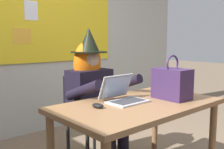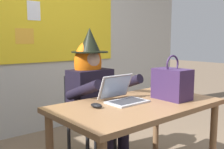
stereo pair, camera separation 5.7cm
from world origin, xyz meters
name	(u,v)px [view 1 (the left image)]	position (x,y,z in m)	size (l,w,h in m)	color
wall_back_bulletin	(36,34)	(0.00, 1.87, 1.32)	(5.49, 2.07, 2.61)	#B2B2AD
desk_main	(138,114)	(0.01, -0.01, 0.65)	(1.37, 0.79, 0.75)	#8E6642
chair_at_desk	(86,113)	(0.01, 0.74, 0.49)	(0.43, 0.43, 0.88)	black
person_costumed	(93,89)	(0.02, 0.62, 0.77)	(0.61, 0.66, 1.37)	black
laptop	(123,96)	(-0.06, 0.11, 0.79)	(0.33, 0.31, 0.21)	#B7B7BC
computer_mouse	(98,106)	(-0.34, 0.08, 0.76)	(0.06, 0.10, 0.03)	black
handbag	(172,83)	(0.33, -0.09, 0.88)	(0.20, 0.30, 0.38)	#38234C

